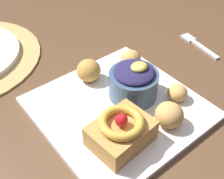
{
  "coord_description": "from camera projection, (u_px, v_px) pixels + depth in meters",
  "views": [
    {
      "loc": [
        -0.23,
        -0.4,
        1.13
      ],
      "look_at": [
        0.02,
        -0.09,
        0.77
      ],
      "focal_mm": 45.23,
      "sensor_mm": 36.0,
      "label": 1
    }
  ],
  "objects": [
    {
      "name": "dining_table",
      "position": [
        83.0,
        116.0,
        0.67
      ],
      "size": [
        1.21,
        1.01,
        0.73
      ],
      "color": "brown",
      "rests_on": "ground_plane"
    },
    {
      "name": "front_plate",
      "position": [
        118.0,
        108.0,
        0.55
      ],
      "size": [
        0.29,
        0.29,
        0.01
      ],
      "primitive_type": "cube",
      "color": "white",
      "rests_on": "dining_table"
    },
    {
      "name": "cake_slice",
      "position": [
        121.0,
        131.0,
        0.46
      ],
      "size": [
        0.11,
        0.09,
        0.06
      ],
      "rotation": [
        0.0,
        0.0,
        0.09
      ],
      "color": "#C68E47",
      "rests_on": "front_plate"
    },
    {
      "name": "berry_ramekin",
      "position": [
        134.0,
        82.0,
        0.54
      ],
      "size": [
        0.1,
        0.1,
        0.08
      ],
      "color": "#3D5675",
      "rests_on": "front_plate"
    },
    {
      "name": "fritter_front",
      "position": [
        131.0,
        59.0,
        0.63
      ],
      "size": [
        0.05,
        0.04,
        0.04
      ],
      "primitive_type": "ellipsoid",
      "color": "tan",
      "rests_on": "front_plate"
    },
    {
      "name": "fritter_middle",
      "position": [
        169.0,
        115.0,
        0.49
      ],
      "size": [
        0.05,
        0.05,
        0.05
      ],
      "primitive_type": "ellipsoid",
      "color": "tan",
      "rests_on": "front_plate"
    },
    {
      "name": "fritter_back",
      "position": [
        178.0,
        93.0,
        0.55
      ],
      "size": [
        0.04,
        0.04,
        0.03
      ],
      "primitive_type": "ellipsoid",
      "color": "tan",
      "rests_on": "front_plate"
    },
    {
      "name": "fritter_extra",
      "position": [
        89.0,
        70.0,
        0.59
      ],
      "size": [
        0.05,
        0.05,
        0.05
      ],
      "primitive_type": "ellipsoid",
      "color": "gold",
      "rests_on": "front_plate"
    },
    {
      "name": "fork",
      "position": [
        197.0,
        44.0,
        0.72
      ],
      "size": [
        0.04,
        0.13,
        0.0
      ],
      "rotation": [
        0.0,
        0.0,
        1.4
      ],
      "color": "silver",
      "rests_on": "dining_table"
    }
  ]
}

